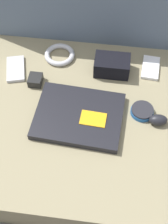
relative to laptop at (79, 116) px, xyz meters
name	(u,v)px	position (x,y,z in m)	size (l,w,h in m)	color
ground_plane	(84,135)	(0.02, 0.01, -0.16)	(8.00, 8.00, 0.00)	#4C4742
couch_seat	(84,126)	(0.02, 0.01, -0.09)	(0.94, 0.75, 0.15)	#847A5B
couch_backrest	(99,2)	(0.02, 0.49, 0.12)	(0.94, 0.20, 0.56)	slate
laptop	(79,116)	(0.00, 0.00, 0.00)	(0.32, 0.26, 0.03)	black
computer_mouse	(158,121)	(0.28, 0.01, 0.01)	(0.07, 0.05, 0.04)	black
speaker_puck	(142,111)	(0.22, 0.05, 0.00)	(0.08, 0.08, 0.02)	#1E569E
phone_silver	(16,69)	(-0.28, 0.20, -0.01)	(0.10, 0.14, 0.01)	#B7B7BC
phone_black	(151,68)	(0.25, 0.27, -0.01)	(0.08, 0.12, 0.01)	silver
camera_pouch	(112,65)	(0.10, 0.24, 0.02)	(0.14, 0.09, 0.07)	black
charger_brick	(35,80)	(-0.19, 0.14, 0.00)	(0.05, 0.06, 0.03)	black
cable_coil	(60,55)	(-0.12, 0.29, 0.00)	(0.12, 0.12, 0.02)	#B2B2B7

